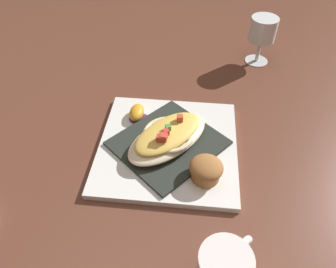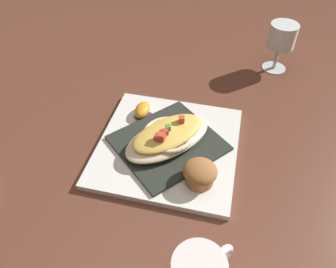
{
  "view_description": "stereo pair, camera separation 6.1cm",
  "coord_description": "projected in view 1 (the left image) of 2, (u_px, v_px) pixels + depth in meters",
  "views": [
    {
      "loc": [
        0.13,
        -0.45,
        0.51
      ],
      "look_at": [
        0.0,
        0.0,
        0.04
      ],
      "focal_mm": 34.41,
      "sensor_mm": 36.0,
      "label": 1
    },
    {
      "loc": [
        0.19,
        -0.42,
        0.51
      ],
      "look_at": [
        0.0,
        0.0,
        0.04
      ],
      "focal_mm": 34.41,
      "sensor_mm": 36.0,
      "label": 2
    }
  ],
  "objects": [
    {
      "name": "stemmed_glass",
      "position": [
        263.0,
        32.0,
        0.87
      ],
      "size": [
        0.07,
        0.07,
        0.13
      ],
      "color": "white",
      "rests_on": "ground_plane"
    },
    {
      "name": "ground_plane",
      "position": [
        168.0,
        148.0,
        0.69
      ],
      "size": [
        2.6,
        2.6,
        0.0
      ],
      "primitive_type": "plane",
      "color": "brown"
    },
    {
      "name": "orange_garnish",
      "position": [
        137.0,
        114.0,
        0.73
      ],
      "size": [
        0.06,
        0.06,
        0.02
      ],
      "color": "#572068",
      "rests_on": "square_plate"
    },
    {
      "name": "folded_napkin",
      "position": [
        168.0,
        143.0,
        0.68
      ],
      "size": [
        0.26,
        0.27,
        0.01
      ],
      "primitive_type": "cube",
      "rotation": [
        0.0,
        0.0,
        1.04
      ],
      "color": "#292F29",
      "rests_on": "square_plate"
    },
    {
      "name": "square_plate",
      "position": [
        168.0,
        146.0,
        0.69
      ],
      "size": [
        0.34,
        0.34,
        0.01
      ],
      "primitive_type": "cube",
      "rotation": [
        0.0,
        0.0,
        0.19
      ],
      "color": "white",
      "rests_on": "ground_plane"
    },
    {
      "name": "muffin",
      "position": [
        206.0,
        170.0,
        0.6
      ],
      "size": [
        0.06,
        0.06,
        0.04
      ],
      "color": "#A56D38",
      "rests_on": "square_plate"
    },
    {
      "name": "gratin_dish",
      "position": [
        168.0,
        136.0,
        0.66
      ],
      "size": [
        0.19,
        0.22,
        0.05
      ],
      "color": "beige",
      "rests_on": "folded_napkin"
    }
  ]
}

